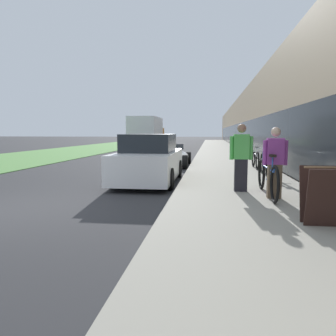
% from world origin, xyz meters
% --- Properties ---
extents(sidewalk_slab, '(3.37, 70.00, 0.16)m').
position_xyz_m(sidewalk_slab, '(4.94, 21.00, 0.08)').
color(sidewalk_slab, '#A39E8E').
rests_on(sidewalk_slab, ground).
extents(storefront_facade, '(10.01, 70.00, 4.81)m').
position_xyz_m(storefront_facade, '(11.65, 29.00, 2.40)').
color(storefront_facade, tan).
rests_on(storefront_facade, ground).
extents(lawn_strip, '(7.18, 70.00, 0.03)m').
position_xyz_m(lawn_strip, '(-7.24, 25.00, 0.01)').
color(lawn_strip, '#5B9347').
rests_on(lawn_strip, ground).
extents(tandem_bicycle, '(0.52, 2.45, 0.96)m').
position_xyz_m(tandem_bicycle, '(5.39, 1.67, 0.56)').
color(tandem_bicycle, black).
rests_on(tandem_bicycle, sidewalk_slab).
extents(person_rider, '(0.52, 0.20, 1.52)m').
position_xyz_m(person_rider, '(5.48, 1.38, 0.92)').
color(person_rider, brown).
rests_on(person_rider, sidewalk_slab).
extents(person_bystander, '(0.55, 0.21, 1.61)m').
position_xyz_m(person_bystander, '(4.84, 2.15, 0.96)').
color(person_bystander, black).
rests_on(person_bystander, sidewalk_slab).
extents(bike_rack_hoop, '(0.05, 0.60, 0.84)m').
position_xyz_m(bike_rack_hoop, '(6.09, 3.86, 0.67)').
color(bike_rack_hoop, gray).
rests_on(bike_rack_hoop, sidewalk_slab).
extents(cruiser_bike_nearest, '(0.52, 1.82, 0.89)m').
position_xyz_m(cruiser_bike_nearest, '(5.90, 5.13, 0.53)').
color(cruiser_bike_nearest, black).
rests_on(cruiser_bike_nearest, sidewalk_slab).
extents(cruiser_bike_middle, '(0.52, 1.80, 0.88)m').
position_xyz_m(cruiser_bike_middle, '(5.87, 7.27, 0.53)').
color(cruiser_bike_middle, black).
rests_on(cruiser_bike_middle, sidewalk_slab).
extents(sandwich_board_sign, '(0.56, 0.56, 0.90)m').
position_xyz_m(sandwich_board_sign, '(5.80, -0.63, 0.61)').
color(sandwich_board_sign, '#331E19').
rests_on(sandwich_board_sign, sidewalk_slab).
extents(parked_sedan_curbside, '(1.77, 4.20, 1.51)m').
position_xyz_m(parked_sedan_curbside, '(2.23, 4.22, 0.69)').
color(parked_sedan_curbside, white).
rests_on(parked_sedan_curbside, ground).
extents(vintage_roadster_curbside, '(1.83, 3.91, 1.01)m').
position_xyz_m(vintage_roadster_curbside, '(2.26, 9.25, 0.44)').
color(vintage_roadster_curbside, white).
rests_on(vintage_roadster_curbside, ground).
extents(moving_truck, '(2.51, 7.09, 2.96)m').
position_xyz_m(moving_truck, '(-1.84, 24.99, 1.49)').
color(moving_truck, orange).
rests_on(moving_truck, ground).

